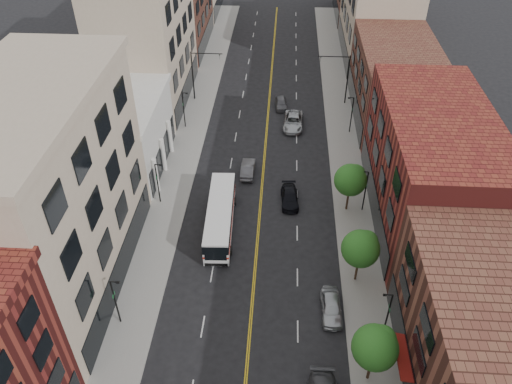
% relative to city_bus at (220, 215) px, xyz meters
% --- Properties ---
extents(sidewalk_left, '(4.00, 110.00, 0.15)m').
position_rel_city_bus_xyz_m(sidewalk_left, '(-6.10, 14.64, -1.61)').
color(sidewalk_left, gray).
rests_on(sidewalk_left, ground).
extents(sidewalk_right, '(4.00, 110.00, 0.15)m').
position_rel_city_bus_xyz_m(sidewalk_right, '(13.90, 14.64, -1.61)').
color(sidewalk_right, gray).
rests_on(sidewalk_right, ground).
extents(bldg_l_tanoffice, '(10.00, 22.00, 18.00)m').
position_rel_city_bus_xyz_m(bldg_l_tanoffice, '(-13.10, -7.36, 7.31)').
color(bldg_l_tanoffice, tan).
rests_on(bldg_l_tanoffice, ground).
extents(bldg_l_white, '(10.00, 14.00, 8.00)m').
position_rel_city_bus_xyz_m(bldg_l_white, '(-13.10, 10.64, 2.31)').
color(bldg_l_white, silver).
rests_on(bldg_l_white, ground).
extents(bldg_l_far_a, '(10.00, 20.00, 18.00)m').
position_rel_city_bus_xyz_m(bldg_l_far_a, '(-13.10, 27.64, 7.31)').
color(bldg_l_far_a, tan).
rests_on(bldg_l_far_a, ground).
extents(bldg_l_far_b, '(10.00, 20.00, 15.00)m').
position_rel_city_bus_xyz_m(bldg_l_far_b, '(-13.10, 47.64, 5.81)').
color(bldg_l_far_b, brown).
rests_on(bldg_l_far_b, ground).
extents(bldg_r_mid, '(10.00, 22.00, 12.00)m').
position_rel_city_bus_xyz_m(bldg_r_mid, '(20.90, 3.64, 4.31)').
color(bldg_r_mid, maroon).
rests_on(bldg_r_mid, ground).
extents(bldg_r_far_a, '(10.00, 20.00, 10.00)m').
position_rel_city_bus_xyz_m(bldg_r_far_a, '(20.90, 24.64, 3.31)').
color(bldg_r_far_a, brown).
rests_on(bldg_r_far_a, ground).
extents(bldg_r_far_b, '(10.00, 22.00, 14.00)m').
position_rel_city_bus_xyz_m(bldg_r_far_b, '(20.90, 45.64, 5.31)').
color(bldg_r_far_b, tan).
rests_on(bldg_r_far_b, ground).
extents(tree_r_1, '(3.40, 3.40, 5.59)m').
position_rel_city_bus_xyz_m(tree_r_1, '(13.29, -16.29, 2.44)').
color(tree_r_1, black).
rests_on(tree_r_1, sidewalk_right).
extents(tree_r_2, '(3.40, 3.40, 5.59)m').
position_rel_city_bus_xyz_m(tree_r_2, '(13.29, -6.29, 2.44)').
color(tree_r_2, black).
rests_on(tree_r_2, sidewalk_right).
extents(tree_r_3, '(3.40, 3.40, 5.59)m').
position_rel_city_bus_xyz_m(tree_r_3, '(13.29, 3.71, 2.44)').
color(tree_r_3, black).
rests_on(tree_r_3, sidewalk_right).
extents(lamp_l_1, '(0.81, 0.55, 5.05)m').
position_rel_city_bus_xyz_m(lamp_l_1, '(-7.05, -12.36, 1.28)').
color(lamp_l_1, black).
rests_on(lamp_l_1, sidewalk_left).
extents(lamp_l_2, '(0.81, 0.55, 5.05)m').
position_rel_city_bus_xyz_m(lamp_l_2, '(-7.05, 3.64, 1.28)').
color(lamp_l_2, black).
rests_on(lamp_l_2, sidewalk_left).
extents(lamp_l_3, '(0.81, 0.55, 5.05)m').
position_rel_city_bus_xyz_m(lamp_l_3, '(-7.05, 19.64, 1.28)').
color(lamp_l_3, black).
rests_on(lamp_l_3, sidewalk_left).
extents(lamp_r_1, '(0.81, 0.55, 5.05)m').
position_rel_city_bus_xyz_m(lamp_r_1, '(14.85, -12.36, 1.28)').
color(lamp_r_1, black).
rests_on(lamp_r_1, sidewalk_right).
extents(lamp_r_2, '(0.81, 0.55, 5.05)m').
position_rel_city_bus_xyz_m(lamp_r_2, '(14.85, 3.64, 1.28)').
color(lamp_r_2, black).
rests_on(lamp_r_2, sidewalk_right).
extents(lamp_r_3, '(0.81, 0.55, 5.05)m').
position_rel_city_bus_xyz_m(lamp_r_3, '(14.85, 19.64, 1.28)').
color(lamp_r_3, black).
rests_on(lamp_r_3, sidewalk_right).
extents(signal_mast_left, '(4.49, 0.18, 7.20)m').
position_rel_city_bus_xyz_m(signal_mast_left, '(-6.36, 27.64, 2.96)').
color(signal_mast_left, black).
rests_on(signal_mast_left, sidewalk_left).
extents(signal_mast_right, '(4.49, 0.18, 7.20)m').
position_rel_city_bus_xyz_m(signal_mast_right, '(14.17, 27.64, 2.96)').
color(signal_mast_right, black).
rests_on(signal_mast_right, sidewalk_right).
extents(city_bus, '(3.08, 11.40, 2.91)m').
position_rel_city_bus_xyz_m(city_bus, '(0.00, 0.00, 0.00)').
color(city_bus, silver).
rests_on(city_bus, ground).
extents(car_parked_far, '(1.86, 4.39, 1.48)m').
position_rel_city_bus_xyz_m(car_parked_far, '(10.75, -10.24, -0.95)').
color(car_parked_far, '#AFB3B7').
rests_on(car_parked_far, ground).
extents(car_lane_behind, '(1.54, 4.33, 1.42)m').
position_rel_city_bus_xyz_m(car_lane_behind, '(2.10, 9.65, -0.98)').
color(car_lane_behind, '#525258').
rests_on(car_lane_behind, ground).
extents(car_lane_a, '(2.14, 4.65, 1.32)m').
position_rel_city_bus_xyz_m(car_lane_a, '(7.06, 4.60, -1.03)').
color(car_lane_a, black).
rests_on(car_lane_a, ground).
extents(car_lane_b, '(2.84, 5.73, 1.56)m').
position_rel_city_bus_xyz_m(car_lane_b, '(7.43, 20.79, -0.91)').
color(car_lane_b, '#ABAFB3').
rests_on(car_lane_b, ground).
extents(car_lane_c, '(1.97, 4.09, 1.35)m').
position_rel_city_bus_xyz_m(car_lane_c, '(5.65, 26.02, -1.02)').
color(car_lane_c, '#545459').
rests_on(car_lane_c, ground).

